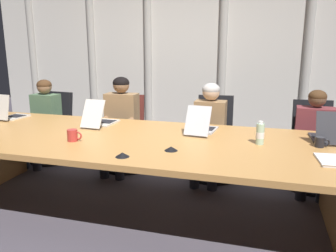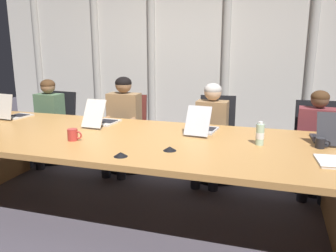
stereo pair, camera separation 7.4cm
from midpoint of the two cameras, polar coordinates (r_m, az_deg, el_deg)
The scene contains 21 objects.
ground_plane at distance 3.47m, azimuth -4.70°, elevation -13.71°, with size 12.87×12.87×0.00m, color #47424C.
conference_table at distance 3.24m, azimuth -4.90°, elevation -4.27°, with size 4.06×1.47×0.74m.
curtain_backdrop at distance 5.23m, azimuth 4.30°, elevation 10.60°, with size 6.43×0.17×2.66m.
laptop_left_end at distance 4.40m, azimuth -23.89°, elevation 1.97°, with size 0.25×0.38×0.30m.
laptop_left_mid at distance 3.75m, azimuth -10.35°, elevation 1.07°, with size 0.25×0.48×0.29m.
laptop_center at distance 3.38m, azimuth 6.37°, elevation -0.16°, with size 0.27×0.47×0.28m.
laptop_right_mid at distance 3.36m, azimuth 25.67°, elevation -1.50°, with size 0.26×0.42×0.29m.
office_chair_left_end at distance 5.07m, azimuth -17.76°, elevation -1.32°, with size 0.60×0.60×0.94m.
office_chair_left_mid at distance 4.54m, azimuth -6.19°, elevation -2.43°, with size 0.60×0.61×0.94m.
office_chair_center at distance 4.23m, azimuth 8.44°, elevation -3.54°, with size 0.60×0.60×0.97m.
office_chair_right_mid at distance 4.22m, azimuth 23.70°, elevation -4.64°, with size 0.60×0.60×0.96m.
person_left_end at distance 4.89m, azimuth -19.32°, elevation 1.54°, with size 0.39×0.56×1.13m.
person_left_mid at distance 4.33m, azimuth -7.20°, elevation 1.31°, with size 0.42×0.55×1.19m.
person_center at distance 4.00m, azimuth 7.63°, elevation -0.06°, with size 0.37×0.55×1.15m.
person_right_mid at distance 3.99m, azimuth 24.03°, elevation -1.56°, with size 0.43×0.56×1.11m.
water_bottle_primary at distance 3.05m, azimuth 15.74°, elevation -1.36°, with size 0.07×0.07×0.21m.
coffee_mug_near at distance 3.14m, azimuth 24.71°, elevation -2.60°, with size 0.12×0.08×0.09m.
coffee_mug_far at distance 3.19m, azimuth -14.90°, elevation -1.41°, with size 0.14×0.09×0.11m.
conference_mic_left_side at distance 2.79m, azimuth 1.05°, elevation -3.78°, with size 0.11×0.11×0.04m, color black.
conference_mic_middle at distance 2.67m, azimuth -7.11°, elevation -4.70°, with size 0.11×0.11×0.04m, color black.
spiral_notepad at distance 2.80m, azimuth 26.49°, elevation -5.37°, with size 0.25×0.33×0.03m.
Camera 2 is at (1.21, -2.85, 1.58)m, focal length 36.59 mm.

